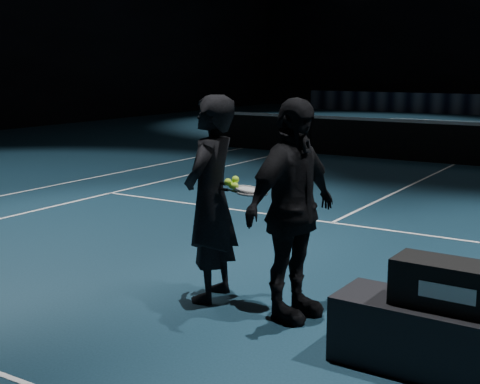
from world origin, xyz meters
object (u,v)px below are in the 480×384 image
(racket_lower, at_px, (252,193))
(racket_upper, at_px, (250,190))
(racket_bag, at_px, (454,286))
(player_b, at_px, (292,210))
(player_a, at_px, (211,199))
(player_bench, at_px, (450,342))
(tennis_balls, at_px, (234,184))

(racket_lower, xyz_separation_m, racket_upper, (-0.05, 0.04, 0.02))
(racket_bag, distance_m, player_b, 1.55)
(player_b, xyz_separation_m, racket_upper, (-0.45, 0.05, 0.12))
(player_a, distance_m, racket_lower, 0.46)
(player_bench, relative_size, racket_upper, 2.43)
(racket_upper, distance_m, tennis_balls, 0.16)
(racket_lower, relative_size, tennis_balls, 5.67)
(player_b, bearing_deg, tennis_balls, 97.84)
(player_a, height_order, tennis_balls, player_a)
(player_bench, bearing_deg, player_b, 166.75)
(player_b, bearing_deg, player_a, 98.32)
(racket_bag, xyz_separation_m, player_b, (-1.47, 0.39, 0.29))
(player_a, xyz_separation_m, tennis_balls, (0.26, -0.00, 0.17))
(racket_bag, xyz_separation_m, tennis_balls, (-2.06, 0.41, 0.46))
(player_a, xyz_separation_m, racket_upper, (0.40, 0.03, 0.12))
(player_b, bearing_deg, racket_bag, -95.01)
(player_a, relative_size, player_b, 1.00)
(racket_lower, height_order, tennis_balls, tennis_balls)
(racket_bag, bearing_deg, player_a, 171.52)
(racket_lower, relative_size, racket_upper, 1.00)
(racket_upper, bearing_deg, player_a, -178.29)
(player_a, xyz_separation_m, player_b, (0.85, -0.02, 0.00))
(racket_bag, xyz_separation_m, racket_lower, (-1.87, 0.40, 0.39))
(racket_lower, bearing_deg, tennis_balls, 178.53)
(tennis_balls, bearing_deg, racket_upper, 11.93)
(racket_bag, distance_m, player_a, 2.37)
(player_bench, height_order, racket_upper, racket_upper)
(racket_bag, height_order, racket_lower, racket_lower)
(racket_lower, distance_m, tennis_balls, 0.21)
(player_b, xyz_separation_m, tennis_balls, (-0.59, 0.02, 0.17))
(racket_bag, height_order, player_a, player_a)
(racket_bag, xyz_separation_m, racket_upper, (-1.92, 0.45, 0.41))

